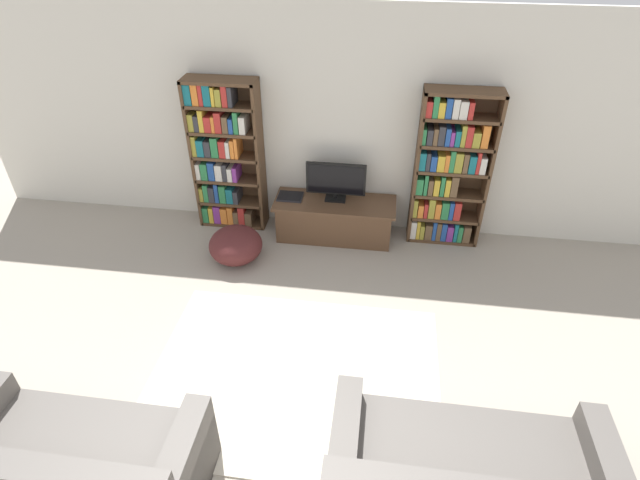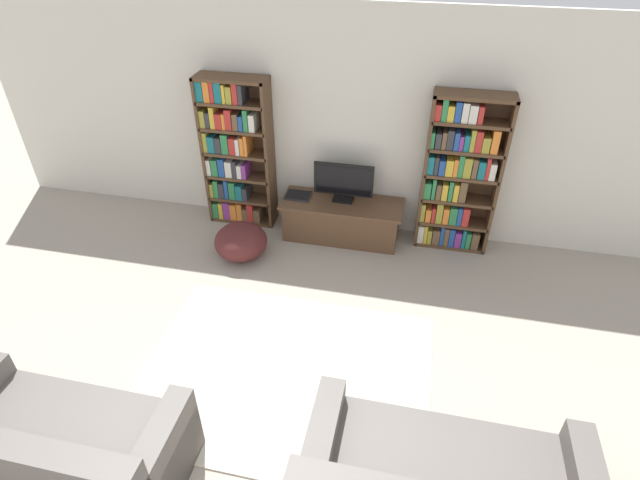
{
  "view_description": "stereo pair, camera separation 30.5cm",
  "coord_description": "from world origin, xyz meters",
  "px_view_note": "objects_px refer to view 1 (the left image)",
  "views": [
    {
      "loc": [
        0.55,
        -1.1,
        3.5
      ],
      "look_at": [
        0.01,
        2.8,
        0.7
      ],
      "focal_mm": 28.0,
      "sensor_mm": 36.0,
      "label": 1
    },
    {
      "loc": [
        0.85,
        -1.05,
        3.5
      ],
      "look_at": [
        0.01,
        2.8,
        0.7
      ],
      "focal_mm": 28.0,
      "sensor_mm": 36.0,
      "label": 2
    }
  ],
  "objects_px": {
    "couch_left_sectional": "(77,469)",
    "beanbag_ottoman": "(236,245)",
    "bookshelf_right": "(448,171)",
    "laptop": "(290,196)",
    "bookshelf_left": "(224,155)",
    "television": "(336,181)",
    "tv_stand": "(335,219)"
  },
  "relations": [
    {
      "from": "couch_left_sectional",
      "to": "beanbag_ottoman",
      "type": "height_order",
      "value": "couch_left_sectional"
    },
    {
      "from": "bookshelf_right",
      "to": "beanbag_ottoman",
      "type": "height_order",
      "value": "bookshelf_right"
    },
    {
      "from": "laptop",
      "to": "beanbag_ottoman",
      "type": "bearing_deg",
      "value": -127.63
    },
    {
      "from": "bookshelf_left",
      "to": "beanbag_ottoman",
      "type": "relative_size",
      "value": 3.04
    },
    {
      "from": "couch_left_sectional",
      "to": "bookshelf_left",
      "type": "bearing_deg",
      "value": 89.68
    },
    {
      "from": "bookshelf_right",
      "to": "laptop",
      "type": "height_order",
      "value": "bookshelf_right"
    },
    {
      "from": "television",
      "to": "beanbag_ottoman",
      "type": "distance_m",
      "value": 1.36
    },
    {
      "from": "laptop",
      "to": "beanbag_ottoman",
      "type": "distance_m",
      "value": 0.89
    },
    {
      "from": "tv_stand",
      "to": "television",
      "type": "relative_size",
      "value": 2.07
    },
    {
      "from": "couch_left_sectional",
      "to": "beanbag_ottoman",
      "type": "distance_m",
      "value": 2.79
    },
    {
      "from": "bookshelf_left",
      "to": "couch_left_sectional",
      "type": "relative_size",
      "value": 1.09
    },
    {
      "from": "bookshelf_right",
      "to": "beanbag_ottoman",
      "type": "relative_size",
      "value": 3.04
    },
    {
      "from": "beanbag_ottoman",
      "to": "tv_stand",
      "type": "bearing_deg",
      "value": 31.1
    },
    {
      "from": "beanbag_ottoman",
      "to": "bookshelf_right",
      "type": "bearing_deg",
      "value": 18.65
    },
    {
      "from": "tv_stand",
      "to": "beanbag_ottoman",
      "type": "xyz_separation_m",
      "value": [
        -1.05,
        -0.63,
        -0.04
      ]
    },
    {
      "from": "laptop",
      "to": "tv_stand",
      "type": "bearing_deg",
      "value": -3.22
    },
    {
      "from": "bookshelf_left",
      "to": "tv_stand",
      "type": "height_order",
      "value": "bookshelf_left"
    },
    {
      "from": "television",
      "to": "laptop",
      "type": "distance_m",
      "value": 0.59
    },
    {
      "from": "bookshelf_left",
      "to": "television",
      "type": "height_order",
      "value": "bookshelf_left"
    },
    {
      "from": "bookshelf_right",
      "to": "tv_stand",
      "type": "relative_size",
      "value": 1.28
    },
    {
      "from": "television",
      "to": "laptop",
      "type": "bearing_deg",
      "value": -177.33
    },
    {
      "from": "beanbag_ottoman",
      "to": "couch_left_sectional",
      "type": "bearing_deg",
      "value": -96.35
    },
    {
      "from": "laptop",
      "to": "couch_left_sectional",
      "type": "distance_m",
      "value": 3.54
    },
    {
      "from": "bookshelf_right",
      "to": "couch_left_sectional",
      "type": "relative_size",
      "value": 1.09
    },
    {
      "from": "tv_stand",
      "to": "television",
      "type": "height_order",
      "value": "television"
    },
    {
      "from": "beanbag_ottoman",
      "to": "bookshelf_left",
      "type": "bearing_deg",
      "value": 110.32
    },
    {
      "from": "bookshelf_right",
      "to": "beanbag_ottoman",
      "type": "bearing_deg",
      "value": -161.35
    },
    {
      "from": "laptop",
      "to": "couch_left_sectional",
      "type": "bearing_deg",
      "value": -103.42
    },
    {
      "from": "tv_stand",
      "to": "laptop",
      "type": "height_order",
      "value": "laptop"
    },
    {
      "from": "couch_left_sectional",
      "to": "bookshelf_right",
      "type": "bearing_deg",
      "value": 53.62
    },
    {
      "from": "bookshelf_right",
      "to": "beanbag_ottoman",
      "type": "distance_m",
      "value": 2.53
    },
    {
      "from": "bookshelf_left",
      "to": "beanbag_ottoman",
      "type": "height_order",
      "value": "bookshelf_left"
    }
  ]
}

